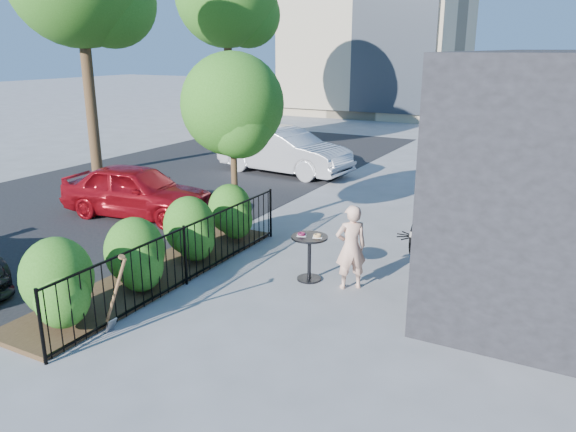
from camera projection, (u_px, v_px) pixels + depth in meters
The scene contains 12 objects.
ground at pixel (259, 301), 9.34m from camera, with size 120.00×120.00×0.00m, color gray.
fence at pixel (185, 255), 9.86m from camera, with size 0.05×6.05×1.10m.
planting_bed at pixel (156, 275), 10.33m from camera, with size 1.30×6.00×0.08m, color #382616.
shrubs at pixel (162, 240), 10.18m from camera, with size 1.10×5.60×1.24m.
patio_tree at pixel (234, 111), 11.88m from camera, with size 2.20×2.20×3.94m.
street at pixel (94, 205), 15.05m from camera, with size 9.00×30.00×0.01m, color black.
street_tree_far at pixel (227, 2), 23.91m from camera, with size 4.40×4.40×8.28m.
cafe_table at pixel (309, 250), 10.06m from camera, with size 0.66×0.66×0.89m.
woman at pixel (351, 247), 9.67m from camera, with size 0.55×0.36×1.51m, color #E7B095.
shovel at pixel (115, 298), 8.12m from camera, with size 0.52×0.17×1.31m.
car_red at pixel (137, 191), 13.86m from camera, with size 1.55×3.86×1.31m, color maroon.
car_silver at pixel (284, 151), 18.63m from camera, with size 1.60×4.58×1.51m, color #BCBCC1.
Camera 1 is at (4.49, -7.27, 4.06)m, focal length 35.00 mm.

